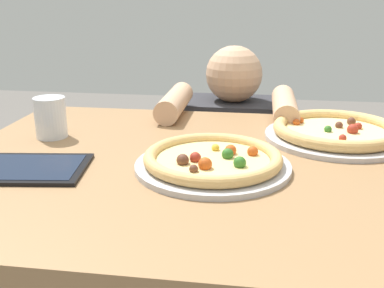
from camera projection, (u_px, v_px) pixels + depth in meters
name	position (u px, v px, depth m)	size (l,w,h in m)	color
dining_table	(209.00, 210.00, 1.05)	(1.16, 0.87, 0.75)	#936D47
pizza_near	(213.00, 161.00, 0.97)	(0.33, 0.33, 0.04)	#B7B7BC
pizza_far	(336.00, 132.00, 1.16)	(0.35, 0.35, 0.04)	#B7B7BC
water_cup_clear	(50.00, 117.00, 1.17)	(0.08, 0.08, 0.10)	silver
tablet	(27.00, 168.00, 0.96)	(0.26, 0.20, 0.01)	black
diner_seated	(231.00, 185.00, 1.69)	(0.39, 0.51, 0.93)	#333847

